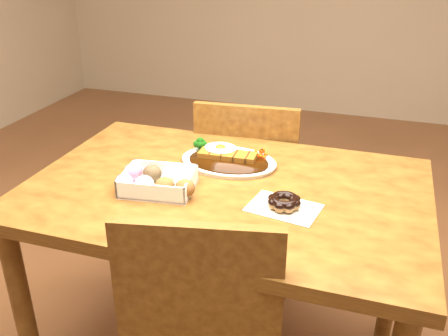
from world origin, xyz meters
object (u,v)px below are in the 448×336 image
(chair_far, at_px, (250,185))
(table, at_px, (225,214))
(donut_box, at_px, (156,181))
(pon_de_ring, at_px, (284,202))
(katsu_curry_plate, at_px, (227,159))

(chair_far, bearing_deg, table, 91.98)
(chair_far, distance_m, donut_box, 0.70)
(table, height_order, chair_far, chair_far)
(chair_far, xyz_separation_m, donut_box, (-0.12, -0.62, 0.30))
(donut_box, height_order, pon_de_ring, donut_box)
(donut_box, bearing_deg, katsu_curry_plate, 59.86)
(table, bearing_deg, donut_box, -154.92)
(chair_far, distance_m, pon_de_ring, 0.73)
(chair_far, bearing_deg, katsu_curry_plate, 88.10)
(chair_far, relative_size, donut_box, 3.49)
(katsu_curry_plate, bearing_deg, table, -74.17)
(chair_far, bearing_deg, pon_de_ring, 108.22)
(chair_far, bearing_deg, donut_box, 73.97)
(pon_de_ring, bearing_deg, donut_box, -178.50)
(katsu_curry_plate, xyz_separation_m, pon_de_ring, (0.24, -0.24, 0.00))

